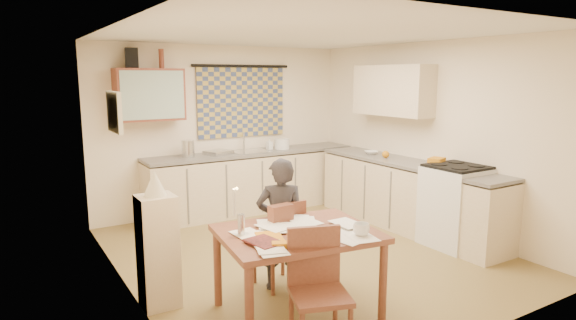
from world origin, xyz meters
TOP-DOWN VIEW (x-y plane):
  - floor at (0.00, 0.00)m, footprint 4.00×4.50m
  - ceiling at (0.00, 0.00)m, footprint 4.00×4.50m
  - wall_back at (0.00, 2.26)m, footprint 4.00×0.02m
  - wall_front at (0.00, -2.26)m, footprint 4.00×0.02m
  - wall_left at (-2.01, 0.00)m, footprint 0.02×4.50m
  - wall_right at (2.01, 0.00)m, footprint 0.02×4.50m
  - window_blind at (0.30, 2.22)m, footprint 1.45×0.03m
  - curtain_rod at (0.30, 2.20)m, footprint 1.60×0.04m
  - wall_cabinet at (-1.15, 2.08)m, footprint 0.90×0.34m
  - wall_cabinet_glass at (-1.15, 1.91)m, footprint 0.84×0.02m
  - upper_cabinet_right at (1.83, 0.55)m, footprint 0.34×1.30m
  - framed_print at (-1.97, 0.40)m, footprint 0.04×0.50m
  - print_canvas at (-1.95, 0.40)m, footprint 0.01×0.42m
  - counter_back at (0.34, 1.95)m, footprint 3.30×0.62m
  - counter_right at (1.70, 0.07)m, footprint 0.62×2.95m
  - stove at (1.70, -0.73)m, footprint 0.64×0.64m
  - sink at (0.30, 1.95)m, footprint 0.58×0.49m
  - tap at (0.28, 2.13)m, footprint 0.04×0.04m
  - dish_rack at (-0.22, 1.95)m, footprint 0.43×0.39m
  - kettle at (-0.68, 1.95)m, footprint 0.23×0.23m
  - mixing_bowl at (0.86, 1.95)m, footprint 0.27×0.27m
  - soap_bottle at (0.66, 2.00)m, footprint 0.10×0.10m
  - bowl at (1.70, 0.81)m, footprint 0.34×0.34m
  - orange_bag at (1.70, -0.41)m, footprint 0.26×0.23m
  - fruit_orange at (1.65, 0.45)m, footprint 0.10×0.10m
  - speaker at (-1.36, 2.08)m, footprint 0.20×0.23m
  - bottle_green at (-1.31, 2.08)m, footprint 0.07×0.07m
  - bottle_brown at (-0.96, 2.08)m, footprint 0.08×0.08m
  - dining_table at (-0.87, -1.19)m, footprint 1.41×1.15m
  - chair_far at (-0.71, -0.61)m, footprint 0.41×0.41m
  - chair_near at (-1.04, -1.75)m, footprint 0.53×0.53m
  - person at (-0.72, -0.66)m, footprint 0.72×0.69m
  - shelf_stand at (-1.84, -0.42)m, footprint 0.32×0.30m
  - lampshade at (-1.84, -0.42)m, footprint 0.20×0.20m
  - letter_rack at (-0.86, -0.90)m, footprint 0.23×0.11m
  - mug at (-0.49, -1.57)m, footprint 0.20×0.20m
  - magazine at (-1.38, -1.35)m, footprint 0.31×0.36m
  - book at (-1.26, -1.21)m, footprint 0.36×0.39m
  - orange_box at (-1.20, -1.45)m, footprint 0.14×0.12m
  - eyeglasses at (-0.76, -1.49)m, footprint 0.13×0.05m
  - candle_holder at (-1.33, -1.05)m, footprint 0.06×0.06m
  - candle at (-1.38, -1.05)m, footprint 0.03×0.03m
  - candle_flame at (-1.38, -1.09)m, footprint 0.02×0.02m
  - papers at (-0.87, -1.21)m, footprint 1.12×1.04m

SIDE VIEW (x-z plane):
  - floor at x=0.00m, z-range -0.02..0.00m
  - chair_far at x=-0.71m, z-range -0.17..0.71m
  - chair_near at x=-1.04m, z-range -0.17..0.74m
  - dining_table at x=-0.87m, z-range 0.00..0.75m
  - counter_right at x=1.70m, z-range -0.01..0.91m
  - counter_back at x=0.34m, z-range -0.01..0.91m
  - stove at x=1.70m, z-range 0.00..0.99m
  - shelf_stand at x=-1.84m, z-range 0.00..1.02m
  - person at x=-0.72m, z-range 0.00..1.29m
  - eyeglasses at x=-0.76m, z-range 0.75..0.77m
  - book at x=-1.26m, z-range 0.75..0.77m
  - papers at x=-0.87m, z-range 0.75..0.77m
  - magazine at x=-1.38m, z-range 0.75..0.78m
  - orange_box at x=-1.20m, z-range 0.75..0.79m
  - mug at x=-0.49m, z-range 0.75..0.86m
  - letter_rack at x=-0.86m, z-range 0.75..0.91m
  - candle_holder at x=-1.33m, z-range 0.75..0.93m
  - sink at x=0.30m, z-range 0.83..0.93m
  - bowl at x=1.70m, z-range 0.92..0.97m
  - dish_rack at x=-0.22m, z-range 0.92..0.98m
  - fruit_orange at x=1.65m, z-range 0.92..1.02m
  - orange_bag at x=1.70m, z-range 0.92..1.04m
  - mixing_bowl at x=0.86m, z-range 0.92..1.08m
  - soap_bottle at x=0.66m, z-range 0.92..1.10m
  - kettle at x=-0.68m, z-range 0.92..1.16m
  - candle at x=-1.38m, z-range 0.93..1.15m
  - tap at x=0.28m, z-range 0.92..1.20m
  - lampshade at x=-1.84m, z-range 1.02..1.24m
  - candle_flame at x=-1.38m, z-range 1.15..1.17m
  - wall_back at x=0.00m, z-range 0.00..2.50m
  - wall_front at x=0.00m, z-range 0.00..2.50m
  - wall_left at x=-2.01m, z-range 0.00..2.50m
  - wall_right at x=2.01m, z-range 0.00..2.50m
  - window_blind at x=0.30m, z-range 1.12..2.17m
  - framed_print at x=-1.97m, z-range 1.50..1.90m
  - print_canvas at x=-1.95m, z-range 1.54..1.86m
  - wall_cabinet at x=-1.15m, z-range 1.45..2.15m
  - wall_cabinet_glass at x=-1.15m, z-range 1.48..2.12m
  - upper_cabinet_right at x=1.83m, z-range 1.50..2.20m
  - curtain_rod at x=0.30m, z-range 2.18..2.22m
  - speaker at x=-1.36m, z-range 2.15..2.41m
  - bottle_green at x=-1.31m, z-range 2.15..2.41m
  - bottle_brown at x=-0.96m, z-range 2.15..2.41m
  - ceiling at x=0.00m, z-range 2.50..2.52m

